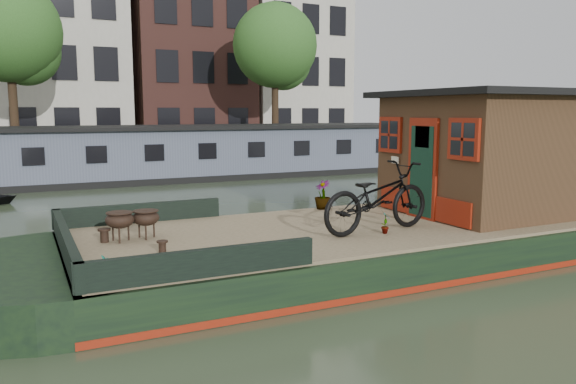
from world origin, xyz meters
name	(u,v)px	position (x,y,z in m)	size (l,w,h in m)	color
ground	(402,254)	(0.00, 0.00, 0.00)	(120.00, 120.00, 0.00)	#323E27
houseboat_hull	(342,247)	(-1.33, 0.00, 0.27)	(14.01, 4.02, 0.60)	black
houseboat_deck	(403,221)	(0.00, 0.00, 0.62)	(11.80, 3.80, 0.05)	#8E7958
bow_bulwark	(127,237)	(-5.07, 0.00, 0.82)	(3.00, 4.00, 0.35)	black
cabin	(493,151)	(2.19, 0.00, 1.88)	(4.00, 3.50, 2.42)	black
bicycle	(377,197)	(-1.05, -0.65, 1.24)	(0.78, 2.23, 1.17)	black
potted_plant_a	(385,222)	(-1.01, -0.84, 0.85)	(0.21, 0.14, 0.40)	brown
potted_plant_d	(323,195)	(-0.78, 1.70, 0.95)	(0.34, 0.34, 0.60)	brown
potted_plant_e	(106,269)	(-5.60, -1.67, 0.82)	(0.18, 0.12, 0.34)	#99512D
brazier_front	(120,227)	(-5.08, 0.50, 0.88)	(0.43, 0.43, 0.47)	black
brazier_rear	(146,224)	(-4.67, 0.54, 0.88)	(0.42, 0.42, 0.46)	black
bollard_port	(104,235)	(-5.32, 0.53, 0.76)	(0.19, 0.19, 0.22)	black
bollard_stbd	(162,247)	(-4.66, -0.52, 0.74)	(0.16, 0.16, 0.18)	black
far_houseboat	(193,154)	(0.00, 14.00, 0.97)	(20.40, 4.40, 2.11)	#4C5466
quay	(157,155)	(0.00, 20.50, 0.45)	(60.00, 6.00, 0.90)	#47443F
townhouse_row	(130,25)	(0.15, 27.50, 7.90)	(27.25, 8.00, 16.50)	brown
tree_left	(12,36)	(-6.36, 19.07, 5.89)	(4.40, 4.40, 7.40)	#332316
tree_right	(277,50)	(6.14, 19.07, 5.89)	(4.40, 4.40, 7.40)	#332316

